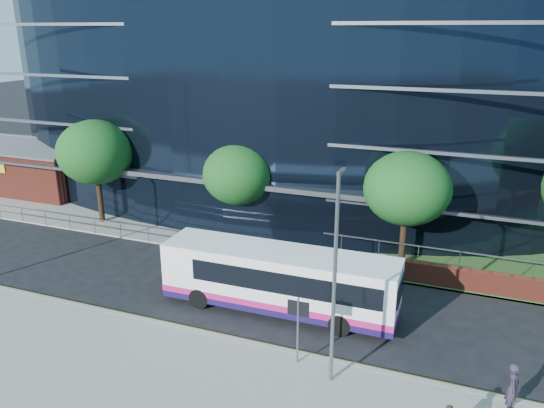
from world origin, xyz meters
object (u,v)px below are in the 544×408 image
at_px(brick_pavilion, 44,167).
at_px(pedestrian, 513,388).
at_px(tree_far_a, 95,152).
at_px(streetlight_east, 335,275).
at_px(tree_far_c, 407,189).
at_px(city_bus, 281,280).
at_px(street_sign, 298,317).
at_px(tree_far_b, 238,174).

relative_size(brick_pavilion, pedestrian, 4.67).
height_order(tree_far_a, pedestrian, tree_far_a).
bearing_deg(streetlight_east, tree_far_c, 84.89).
height_order(city_bus, pedestrian, city_bus).
xyz_separation_m(brick_pavilion, tree_far_c, (29.00, -4.50, 2.60)).
xyz_separation_m(street_sign, city_bus, (-2.08, 3.78, -0.57)).
relative_size(brick_pavilion, streetlight_east, 1.08).
bearing_deg(brick_pavilion, city_bus, -24.84).
bearing_deg(tree_far_c, streetlight_east, -95.11).
bearing_deg(street_sign, tree_far_c, 76.71).
height_order(street_sign, city_bus, city_bus).
bearing_deg(pedestrian, city_bus, 74.87).
distance_m(street_sign, city_bus, 4.35).
bearing_deg(city_bus, tree_far_b, 126.02).
height_order(brick_pavilion, streetlight_east, streetlight_east).
bearing_deg(street_sign, tree_far_b, 124.08).
xyz_separation_m(street_sign, pedestrian, (7.64, -0.05, -1.08)).
height_order(brick_pavilion, street_sign, brick_pavilion).
relative_size(tree_far_b, city_bus, 0.55).
bearing_deg(city_bus, tree_far_c, 55.51).
bearing_deg(tree_far_b, tree_far_c, -2.86).
distance_m(tree_far_a, tree_far_c, 20.00).
relative_size(tree_far_a, streetlight_east, 0.87).
bearing_deg(tree_far_c, pedestrian, -64.23).
bearing_deg(streetlight_east, street_sign, 158.64).
bearing_deg(tree_far_a, streetlight_east, -30.46).
relative_size(tree_far_b, pedestrian, 3.29).
distance_m(brick_pavilion, pedestrian, 37.35).
distance_m(tree_far_c, streetlight_east, 11.22).
relative_size(street_sign, city_bus, 0.25).
bearing_deg(pedestrian, streetlight_east, 101.38).
relative_size(street_sign, pedestrian, 1.52).
xyz_separation_m(streetlight_east, city_bus, (-3.58, 4.37, -2.86)).
height_order(brick_pavilion, pedestrian, brick_pavilion).
height_order(tree_far_b, streetlight_east, streetlight_east).
height_order(tree_far_a, city_bus, tree_far_a).
xyz_separation_m(street_sign, tree_far_b, (-7.50, 11.09, 2.06)).
bearing_deg(pedestrian, brick_pavilion, 72.49).
bearing_deg(street_sign, streetlight_east, -21.36).
height_order(brick_pavilion, city_bus, brick_pavilion).
height_order(tree_far_c, city_bus, tree_far_c).
bearing_deg(pedestrian, tree_far_c, 32.18).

